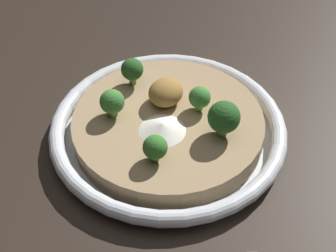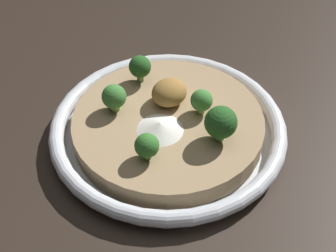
# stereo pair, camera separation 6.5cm
# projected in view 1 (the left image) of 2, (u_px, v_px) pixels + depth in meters

# --- Properties ---
(ground_plane) EXTENTS (6.00, 6.00, 0.00)m
(ground_plane) POSITION_uv_depth(u_px,v_px,m) (168.00, 138.00, 0.66)
(ground_plane) COLOR #2D231C
(risotto_bowl) EXTENTS (0.30, 0.30, 0.03)m
(risotto_bowl) POSITION_uv_depth(u_px,v_px,m) (168.00, 128.00, 0.65)
(risotto_bowl) COLOR silver
(risotto_bowl) RESTS_ON ground_plane
(cheese_sprinkle) EXTENTS (0.06, 0.06, 0.01)m
(cheese_sprinkle) POSITION_uv_depth(u_px,v_px,m) (162.00, 127.00, 0.62)
(cheese_sprinkle) COLOR white
(cheese_sprinkle) RESTS_ON risotto_bowl
(crispy_onion_garnish) EXTENTS (0.05, 0.04, 0.03)m
(crispy_onion_garnish) POSITION_uv_depth(u_px,v_px,m) (166.00, 92.00, 0.65)
(crispy_onion_garnish) COLOR #A37538
(crispy_onion_garnish) RESTS_ON risotto_bowl
(broccoli_front) EXTENTS (0.03, 0.03, 0.04)m
(broccoli_front) POSITION_uv_depth(u_px,v_px,m) (112.00, 102.00, 0.63)
(broccoli_front) COLOR #759E4C
(broccoli_front) RESTS_ON risotto_bowl
(broccoli_front_left) EXTENTS (0.03, 0.03, 0.04)m
(broccoli_front_left) POSITION_uv_depth(u_px,v_px,m) (132.00, 70.00, 0.67)
(broccoli_front_left) COLOR #759E4C
(broccoli_front_left) RESTS_ON risotto_bowl
(broccoli_left) EXTENTS (0.03, 0.03, 0.03)m
(broccoli_left) POSITION_uv_depth(u_px,v_px,m) (200.00, 98.00, 0.64)
(broccoli_left) COLOR #84A856
(broccoli_left) RESTS_ON risotto_bowl
(broccoli_right) EXTENTS (0.03, 0.03, 0.03)m
(broccoli_right) POSITION_uv_depth(u_px,v_px,m) (155.00, 148.00, 0.58)
(broccoli_right) COLOR #668E47
(broccoli_right) RESTS_ON risotto_bowl
(broccoli_back_left) EXTENTS (0.04, 0.04, 0.05)m
(broccoli_back_left) POSITION_uv_depth(u_px,v_px,m) (224.00, 118.00, 0.60)
(broccoli_back_left) COLOR #668E47
(broccoli_back_left) RESTS_ON risotto_bowl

